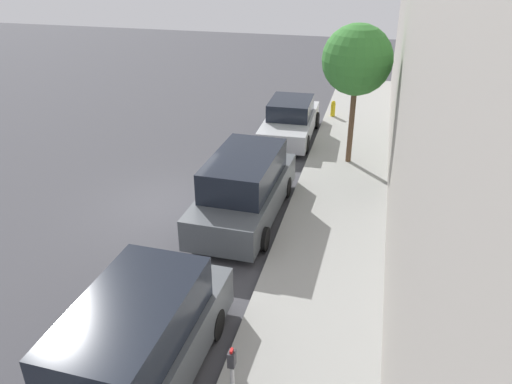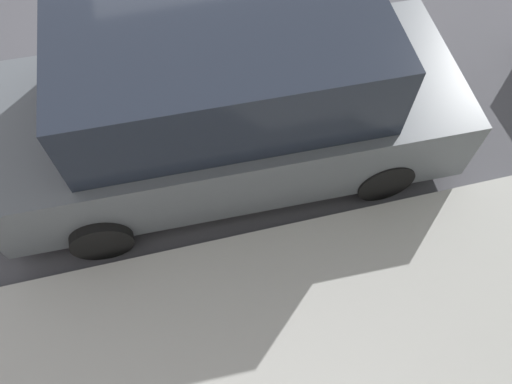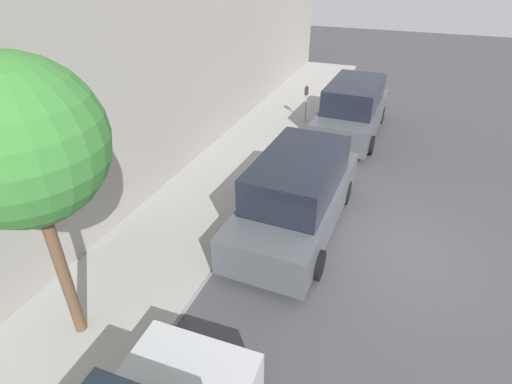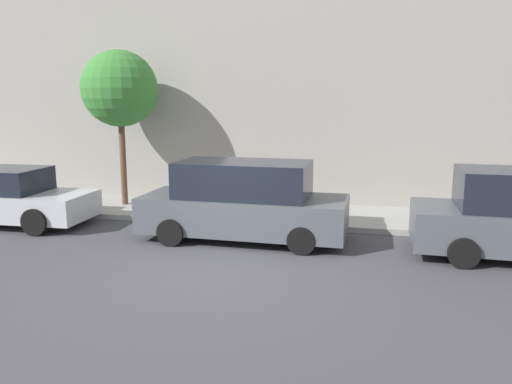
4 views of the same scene
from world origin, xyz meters
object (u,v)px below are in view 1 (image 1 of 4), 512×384
parking_meter_near (232,374)px  street_tree (357,60)px  parked_minivan_second (245,188)px  fire_hydrant (333,108)px  parked_minivan_nearest (135,348)px  parked_sedan_third (290,120)px

parking_meter_near → street_tree: bearing=84.9°
parked_minivan_second → fire_hydrant: 9.41m
parked_minivan_second → street_tree: (2.55, 4.42, 2.73)m
parked_minivan_nearest → fire_hydrant: 15.70m
parking_meter_near → fire_hydrant: bearing=90.4°
parked_sedan_third → fire_hydrant: (1.41, 2.71, -0.23)m
parked_sedan_third → street_tree: 4.40m
parked_minivan_nearest → street_tree: size_ratio=1.07×
parked_sedan_third → parked_minivan_nearest: bearing=-91.2°
parked_minivan_second → street_tree: 5.79m
fire_hydrant → parked_minivan_nearest: bearing=-96.2°
parking_meter_near → street_tree: (0.97, 10.96, 2.66)m
parked_minivan_nearest → parking_meter_near: parked_minivan_nearest is taller
parked_minivan_second → fire_hydrant: (1.48, 9.29, -0.43)m
fire_hydrant → parked_minivan_second: bearing=-99.1°
parked_minivan_second → street_tree: size_ratio=1.06×
parked_minivan_second → fire_hydrant: bearing=80.9°
parked_minivan_nearest → parked_sedan_third: (0.28, 12.90, -0.20)m
parking_meter_near → street_tree: size_ratio=0.29×
parked_minivan_second → parking_meter_near: bearing=-76.4°
street_tree → fire_hydrant: bearing=102.4°
parked_minivan_second → parked_sedan_third: bearing=89.4°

